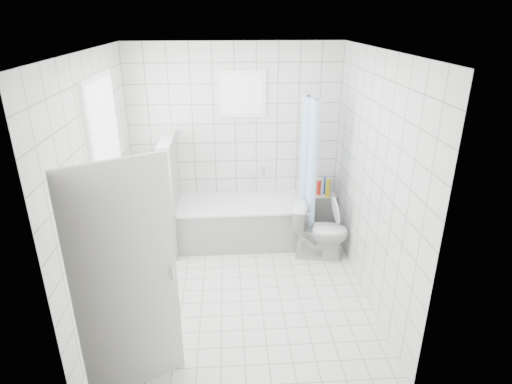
{
  "coord_description": "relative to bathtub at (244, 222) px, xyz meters",
  "views": [
    {
      "loc": [
        -0.1,
        -4.08,
        2.91
      ],
      "look_at": [
        0.2,
        0.35,
        1.05
      ],
      "focal_mm": 30.0,
      "sensor_mm": 36.0,
      "label": 1
    }
  ],
  "objects": [
    {
      "name": "ground",
      "position": [
        -0.09,
        -1.12,
        -0.29
      ],
      "size": [
        3.0,
        3.0,
        0.0
      ],
      "primitive_type": "plane",
      "color": "white",
      "rests_on": "ground"
    },
    {
      "name": "ceiling",
      "position": [
        -0.09,
        -1.12,
        2.31
      ],
      "size": [
        3.0,
        3.0,
        0.0
      ],
      "primitive_type": "plane",
      "rotation": [
        3.14,
        0.0,
        0.0
      ],
      "color": "white",
      "rests_on": "ground"
    },
    {
      "name": "wall_back",
      "position": [
        -0.09,
        0.38,
        1.01
      ],
      "size": [
        2.8,
        0.02,
        2.6
      ],
      "primitive_type": "cube",
      "color": "white",
      "rests_on": "ground"
    },
    {
      "name": "wall_front",
      "position": [
        -0.09,
        -2.62,
        1.01
      ],
      "size": [
        2.8,
        0.02,
        2.6
      ],
      "primitive_type": "cube",
      "color": "white",
      "rests_on": "ground"
    },
    {
      "name": "wall_left",
      "position": [
        -1.49,
        -1.12,
        1.01
      ],
      "size": [
        0.02,
        3.0,
        2.6
      ],
      "primitive_type": "cube",
      "color": "white",
      "rests_on": "ground"
    },
    {
      "name": "wall_right",
      "position": [
        1.31,
        -1.12,
        1.01
      ],
      "size": [
        0.02,
        3.0,
        2.6
      ],
      "primitive_type": "cube",
      "color": "white",
      "rests_on": "ground"
    },
    {
      "name": "window_left",
      "position": [
        -1.45,
        -0.82,
        1.31
      ],
      "size": [
        0.01,
        0.9,
        1.4
      ],
      "primitive_type": "cube",
      "color": "white",
      "rests_on": "wall_left"
    },
    {
      "name": "window_back",
      "position": [
        0.01,
        0.33,
        1.66
      ],
      "size": [
        0.5,
        0.01,
        0.5
      ],
      "primitive_type": "cube",
      "color": "white",
      "rests_on": "wall_back"
    },
    {
      "name": "window_sill",
      "position": [
        -1.4,
        -0.82,
        0.57
      ],
      "size": [
        0.18,
        1.02,
        0.08
      ],
      "primitive_type": "cube",
      "color": "white",
      "rests_on": "wall_left"
    },
    {
      "name": "door",
      "position": [
        -0.99,
        -2.41,
        0.71
      ],
      "size": [
        0.72,
        0.42,
        2.0
      ],
      "primitive_type": "cube",
      "rotation": [
        0.0,
        0.0,
        -1.07
      ],
      "color": "silver",
      "rests_on": "ground"
    },
    {
      "name": "bathtub",
      "position": [
        0.0,
        0.0,
        0.0
      ],
      "size": [
        1.75,
        0.77,
        0.58
      ],
      "color": "white",
      "rests_on": "ground"
    },
    {
      "name": "partition_wall",
      "position": [
        -0.94,
        -0.05,
        0.46
      ],
      "size": [
        0.15,
        0.85,
        1.5
      ],
      "primitive_type": "cube",
      "color": "white",
      "rests_on": "ground"
    },
    {
      "name": "tiled_ledge",
      "position": [
        1.1,
        0.25,
        -0.02
      ],
      "size": [
        0.4,
        0.24,
        0.55
      ],
      "primitive_type": "cube",
      "color": "white",
      "rests_on": "ground"
    },
    {
      "name": "toilet",
      "position": [
        0.94,
        -0.47,
        0.07
      ],
      "size": [
        0.77,
        0.54,
        0.72
      ],
      "primitive_type": "imported",
      "rotation": [
        0.0,
        0.0,
        1.37
      ],
      "color": "silver",
      "rests_on": "ground"
    },
    {
      "name": "curtain_rod",
      "position": [
        0.82,
        -0.02,
        1.71
      ],
      "size": [
        0.02,
        0.8,
        0.02
      ],
      "primitive_type": "cylinder",
      "rotation": [
        1.57,
        0.0,
        0.0
      ],
      "color": "silver",
      "rests_on": "wall_back"
    },
    {
      "name": "shower_curtain",
      "position": [
        0.82,
        -0.16,
        0.81
      ],
      "size": [
        0.14,
        0.48,
        1.78
      ],
      "primitive_type": null,
      "color": "#56BEFC",
      "rests_on": "curtain_rod"
    },
    {
      "name": "tub_faucet",
      "position": [
        0.1,
        0.33,
        0.56
      ],
      "size": [
        0.18,
        0.06,
        0.06
      ],
      "primitive_type": "cube",
      "color": "silver",
      "rests_on": "wall_back"
    },
    {
      "name": "sill_bottles",
      "position": [
        -1.39,
        -0.73,
        0.74
      ],
      "size": [
        0.14,
        0.64,
        0.3
      ],
      "color": "#B9BBC0",
      "rests_on": "window_sill"
    },
    {
      "name": "ledge_bottles",
      "position": [
        1.14,
        0.24,
        0.38
      ],
      "size": [
        0.17,
        0.18,
        0.27
      ],
      "color": "#1742BB",
      "rests_on": "tiled_ledge"
    }
  ]
}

